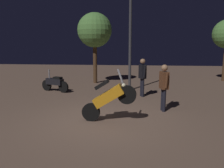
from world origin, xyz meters
TOP-DOWN VIEW (x-y plane):
  - ground_plane at (0.00, 0.00)m, footprint 40.00×40.00m
  - motorcycle_orange_foreground at (0.26, -0.03)m, footprint 1.66×0.34m
  - motorcycle_black_parked_left at (-2.96, 4.25)m, footprint 1.57×0.72m
  - person_rider_beside at (2.06, 1.32)m, footprint 0.32×0.66m
  - person_bystander_far at (1.38, 3.58)m, footprint 0.36×0.65m
  - streetlamp_near at (0.78, 4.97)m, footprint 0.36×0.36m
  - tree_left_bg at (-1.41, 7.10)m, footprint 2.07×2.07m

SIDE VIEW (x-z plane):
  - ground_plane at x=0.00m, z-range 0.00..0.00m
  - motorcycle_black_parked_left at x=-2.96m, z-range -0.12..0.99m
  - motorcycle_orange_foreground at x=0.26m, z-range -0.07..1.56m
  - person_rider_beside at x=2.06m, z-range 0.16..1.81m
  - person_bystander_far at x=1.38m, z-range 0.17..1.89m
  - streetlamp_near at x=0.78m, z-range 0.67..5.63m
  - tree_left_bg at x=-1.41m, z-range 1.06..5.31m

